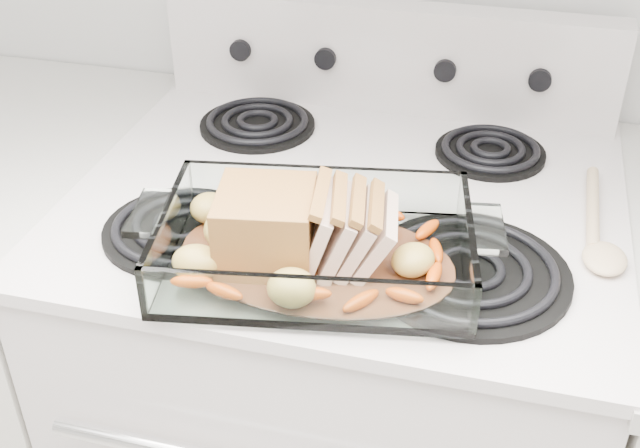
% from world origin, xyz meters
% --- Properties ---
extents(electric_range, '(0.78, 0.70, 1.12)m').
position_xyz_m(electric_range, '(0.00, 1.66, 0.48)').
color(electric_range, silver).
rests_on(electric_range, ground).
extents(counter_left, '(0.58, 0.68, 0.93)m').
position_xyz_m(counter_left, '(-0.67, 1.66, 0.47)').
color(counter_left, silver).
rests_on(counter_left, ground).
extents(baking_dish, '(0.37, 0.25, 0.07)m').
position_xyz_m(baking_dish, '(0.00, 1.46, 0.96)').
color(baking_dish, white).
rests_on(baking_dish, electric_range).
extents(pork_roast, '(0.22, 0.12, 0.09)m').
position_xyz_m(pork_roast, '(-0.03, 1.46, 1.00)').
color(pork_roast, brown).
rests_on(pork_roast, baking_dish).
extents(roast_vegetables, '(0.32, 0.17, 0.04)m').
position_xyz_m(roast_vegetables, '(0.00, 1.49, 0.97)').
color(roast_vegetables, '#CC3801').
rests_on(roast_vegetables, baking_dish).
extents(wooden_spoon, '(0.06, 0.26, 0.02)m').
position_xyz_m(wooden_spoon, '(0.35, 1.61, 0.95)').
color(wooden_spoon, beige).
rests_on(wooden_spoon, electric_range).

